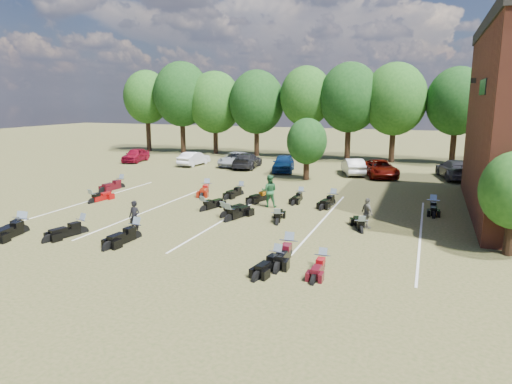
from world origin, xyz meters
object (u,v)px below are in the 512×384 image
at_px(car_0, 136,155).
at_px(motorcycle_7, 92,203).
at_px(person_grey, 367,213).
at_px(motorcycle_3, 136,238).
at_px(person_black, 134,217).
at_px(motorcycle_14, 121,188).
at_px(motorcycle_0, 21,229).
at_px(person_green, 269,191).
at_px(car_4, 283,163).

bearing_deg(car_0, motorcycle_7, -72.53).
xyz_separation_m(person_grey, motorcycle_3, (-9.89, -5.60, -0.78)).
relative_size(person_black, motorcycle_7, 0.73).
bearing_deg(motorcycle_3, motorcycle_14, 135.21).
xyz_separation_m(person_black, motorcycle_3, (0.54, -0.72, -0.80)).
distance_m(car_0, motorcycle_3, 27.19).
bearing_deg(motorcycle_3, motorcycle_7, 148.29).
height_order(car_0, motorcycle_0, car_0).
relative_size(person_green, motorcycle_0, 0.87).
bearing_deg(person_green, person_black, 46.42).
bearing_deg(car_4, person_grey, -71.79).
height_order(person_black, motorcycle_3, person_black).
distance_m(person_black, motorcycle_7, 7.87).
bearing_deg(person_green, motorcycle_0, 28.02).
distance_m(car_4, motorcycle_7, 17.88).
bearing_deg(motorcycle_3, motorcycle_0, -167.75).
height_order(person_black, person_grey, person_black).
bearing_deg(person_green, motorcycle_14, -21.92).
distance_m(car_0, motorcycle_14, 14.29).
bearing_deg(motorcycle_7, car_0, -55.96).
bearing_deg(person_black, motorcycle_0, -166.60).
xyz_separation_m(car_4, motorcycle_0, (-6.82, -22.23, -0.75)).
height_order(person_green, person_grey, person_green).
bearing_deg(person_green, motorcycle_7, 1.90).
distance_m(person_black, motorcycle_14, 12.12).
xyz_separation_m(person_green, motorcycle_3, (-3.77, -8.22, -0.98)).
xyz_separation_m(car_0, person_grey, (25.57, -16.61, 0.08)).
xyz_separation_m(person_grey, motorcycle_0, (-16.19, -6.37, -0.78)).
xyz_separation_m(car_0, car_4, (16.20, -0.75, 0.05)).
bearing_deg(motorcycle_0, person_black, -2.90).
height_order(motorcycle_3, motorcycle_14, motorcycle_14).
xyz_separation_m(person_black, motorcycle_0, (-5.77, -1.49, -0.80)).
bearing_deg(car_0, motorcycle_14, -68.82).
xyz_separation_m(car_4, person_grey, (9.37, -15.86, 0.03)).
relative_size(person_green, person_grey, 1.26).
distance_m(person_green, person_grey, 6.66).
height_order(motorcycle_3, motorcycle_7, motorcycle_3).
relative_size(car_0, motorcycle_0, 1.81).
bearing_deg(car_4, motorcycle_3, -103.74).
height_order(person_black, person_green, person_green).
bearing_deg(motorcycle_14, motorcycle_7, -67.51).
bearing_deg(car_0, person_black, -64.61).
xyz_separation_m(car_4, motorcycle_14, (-8.85, -11.49, -0.75)).
bearing_deg(motorcycle_14, person_black, -43.84).
height_order(person_black, motorcycle_0, person_black).
bearing_deg(motorcycle_0, car_4, 55.59).
relative_size(motorcycle_7, motorcycle_14, 0.89).
bearing_deg(motorcycle_14, car_4, 58.42).
xyz_separation_m(person_black, person_green, (4.31, 7.50, 0.18)).
bearing_deg(person_grey, person_green, 28.08).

